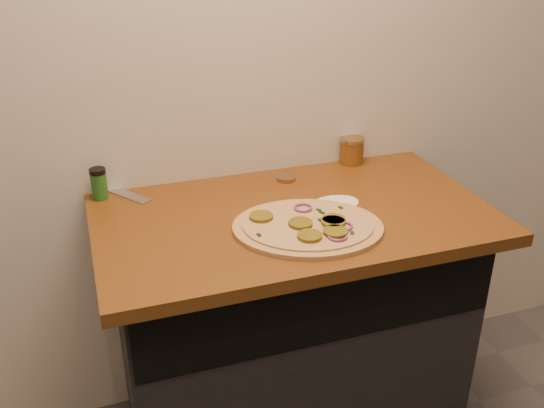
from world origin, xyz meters
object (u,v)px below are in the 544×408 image
object	(u,v)px
chefs_knife	(110,187)
spice_shaker	(99,184)
pizza	(309,226)
salsa_jar	(352,150)

from	to	relation	value
chefs_knife	spice_shaker	bearing A→B (deg)	-117.40
pizza	chefs_knife	bearing A→B (deg)	137.87
pizza	spice_shaker	xyz separation A→B (m)	(-0.55, 0.40, 0.04)
pizza	salsa_jar	size ratio (longest dim) A/B	5.56
salsa_jar	chefs_knife	bearing A→B (deg)	176.84
chefs_knife	salsa_jar	xyz separation A→B (m)	(0.85, -0.05, 0.04)
pizza	spice_shaker	world-z (taller)	spice_shaker
pizza	chefs_knife	xyz separation A→B (m)	(-0.52, 0.47, -0.00)
chefs_knife	salsa_jar	world-z (taller)	salsa_jar
salsa_jar	spice_shaker	xyz separation A→B (m)	(-0.88, -0.02, 0.00)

